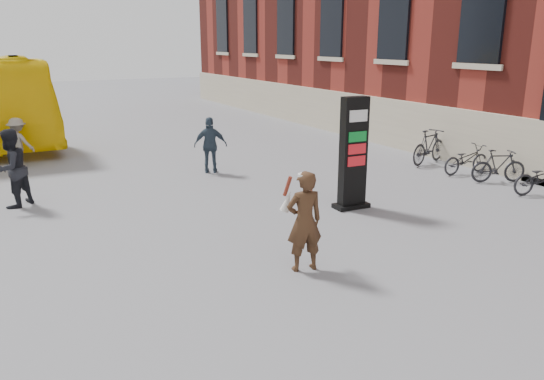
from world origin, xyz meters
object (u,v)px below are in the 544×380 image
pedestrian_b (18,143)px  bike_6 (466,159)px  woman (304,220)px  bike_7 (429,146)px  pedestrian_a (11,168)px  bike_5 (499,166)px  info_pylon (353,154)px  bike_4 (543,178)px  pedestrian_c (211,145)px

pedestrian_b → bike_6: pedestrian_b is taller
woman → bike_7: (8.05, 5.28, -0.35)m
pedestrian_a → bike_7: 12.39m
woman → pedestrian_b: bearing=-62.2°
woman → bike_5: size_ratio=1.13×
pedestrian_b → bike_5: (11.92, -8.57, -0.31)m
pedestrian_b → bike_7: 13.27m
bike_7 → pedestrian_b: bearing=48.2°
pedestrian_a → info_pylon: bearing=108.4°
info_pylon → bike_4: 5.40m
pedestrian_c → bike_5: bearing=168.4°
pedestrian_a → bike_7: size_ratio=1.00×
info_pylon → pedestrian_a: size_ratio=1.41×
woman → pedestrian_c: woman is taller
bike_5 → pedestrian_c: bearing=77.6°
pedestrian_a → pedestrian_c: 5.62m
bike_5 → pedestrian_b: bearing=78.0°
bike_4 → bike_7: bearing=15.9°
woman → bike_6: (8.05, 3.70, -0.48)m
bike_5 → bike_7: size_ratio=0.84×
pedestrian_c → bike_6: pedestrian_c is taller
woman → bike_5: (8.05, 2.53, -0.44)m
pedestrian_c → bike_4: (6.80, -6.37, -0.40)m
woman → bike_4: woman is taller
pedestrian_c → info_pylon: bearing=133.0°
pedestrian_c → bike_6: bearing=175.4°
pedestrian_a → bike_4: 13.45m
info_pylon → pedestrian_c: bearing=111.0°
bike_4 → pedestrian_c: bearing=62.8°
bike_4 → bike_5: bearing=15.9°
bike_6 → bike_7: (0.00, 1.58, 0.13)m
info_pylon → bike_4: (5.14, -1.42, -0.89)m
pedestrian_c → bike_4: size_ratio=1.00×
woman → pedestrian_b: size_ratio=1.14×
pedestrian_a → bike_5: (12.32, -3.97, -0.48)m
info_pylon → pedestrian_a: (-7.18, 3.96, -0.39)m
pedestrian_a → pedestrian_b: size_ratio=1.21×
bike_4 → bike_7: (0.00, 4.16, 0.12)m
bike_4 → bike_5: 1.40m
info_pylon → bike_4: info_pylon is taller
pedestrian_c → bike_4: 9.32m
woman → pedestrian_c: (1.25, 7.49, -0.07)m
woman → pedestrian_a: bearing=-48.1°
info_pylon → bike_7: (5.14, 2.74, -0.77)m
pedestrian_c → bike_6: (6.80, -3.79, -0.41)m
pedestrian_c → bike_7: pedestrian_c is taller
bike_4 → pedestrian_a: bearing=82.3°
bike_4 → bike_6: 2.58m
pedestrian_b → pedestrian_c: pedestrian_c is taller
bike_7 → bike_6: bearing=164.2°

